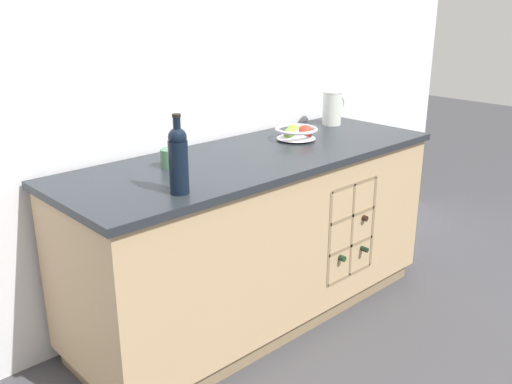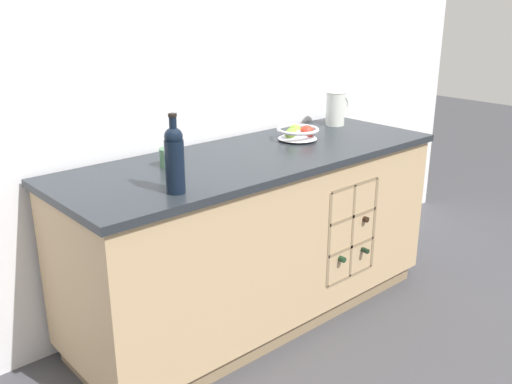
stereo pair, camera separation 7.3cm
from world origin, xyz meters
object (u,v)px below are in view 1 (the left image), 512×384
Objects in this scene: white_pitcher at (332,107)px; standing_wine_bottle at (178,159)px; fruit_bowl at (296,132)px; ceramic_mug at (171,158)px.

standing_wine_bottle is (-1.40, -0.40, 0.04)m from white_pitcher.
fruit_bowl is 0.73× the size of standing_wine_bottle.
ceramic_mug is (-0.78, 0.04, -0.00)m from fruit_bowl.
fruit_bowl is at bearing -164.95° from white_pitcher.
fruit_bowl is 0.78m from ceramic_mug.
standing_wine_bottle reaches higher than fruit_bowl.
ceramic_mug is 0.39× the size of standing_wine_bottle.
fruit_bowl is 1.14× the size of white_pitcher.
standing_wine_bottle reaches higher than white_pitcher.
ceramic_mug is at bearing 177.16° from fruit_bowl.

